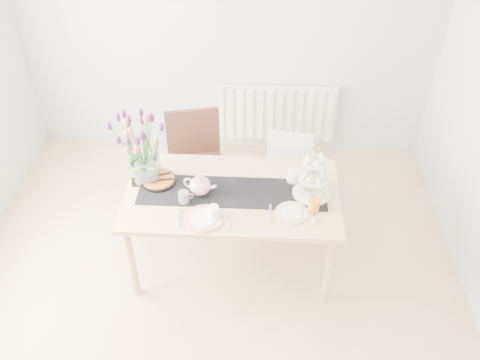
{
  "coord_description": "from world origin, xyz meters",
  "views": [
    {
      "loc": [
        0.36,
        -2.25,
        3.24
      ],
      "look_at": [
        0.21,
        0.54,
        0.92
      ],
      "focal_mm": 38.0,
      "sensor_mm": 36.0,
      "label": 1
    }
  ],
  "objects_px": {
    "radiator": "(276,113)",
    "chair_brown": "(195,156)",
    "cake_stand": "(313,182)",
    "mug_orange": "(314,205)",
    "chair_white": "(287,171)",
    "dining_table": "(232,200)",
    "tart_tin": "(158,180)",
    "mug_grey": "(184,197)",
    "tulip_vase": "(141,139)",
    "teapot": "(200,186)",
    "mug_white": "(213,212)",
    "plate_left": "(204,218)",
    "cream_jug": "(293,176)",
    "plate_right": "(292,213)"
  },
  "relations": [
    {
      "from": "dining_table",
      "to": "tulip_vase",
      "type": "height_order",
      "value": "tulip_vase"
    },
    {
      "from": "tart_tin",
      "to": "chair_white",
      "type": "bearing_deg",
      "value": 28.69
    },
    {
      "from": "radiator",
      "to": "chair_brown",
      "type": "distance_m",
      "value": 1.16
    },
    {
      "from": "dining_table",
      "to": "chair_brown",
      "type": "bearing_deg",
      "value": 118.18
    },
    {
      "from": "mug_orange",
      "to": "cake_stand",
      "type": "bearing_deg",
      "value": 35.68
    },
    {
      "from": "cake_stand",
      "to": "teapot",
      "type": "bearing_deg",
      "value": -177.27
    },
    {
      "from": "tulip_vase",
      "to": "mug_grey",
      "type": "bearing_deg",
      "value": -37.25
    },
    {
      "from": "plate_left",
      "to": "cake_stand",
      "type": "bearing_deg",
      "value": 21.76
    },
    {
      "from": "dining_table",
      "to": "mug_grey",
      "type": "relative_size",
      "value": 17.22
    },
    {
      "from": "mug_white",
      "to": "plate_left",
      "type": "height_order",
      "value": "mug_white"
    },
    {
      "from": "dining_table",
      "to": "teapot",
      "type": "xyz_separation_m",
      "value": [
        -0.23,
        -0.03,
        0.16
      ]
    },
    {
      "from": "chair_brown",
      "to": "cake_stand",
      "type": "distance_m",
      "value": 1.22
    },
    {
      "from": "radiator",
      "to": "tart_tin",
      "type": "relative_size",
      "value": 4.39
    },
    {
      "from": "tulip_vase",
      "to": "mug_white",
      "type": "distance_m",
      "value": 0.75
    },
    {
      "from": "chair_white",
      "to": "plate_right",
      "type": "xyz_separation_m",
      "value": [
        -0.0,
        -0.85,
        0.3
      ]
    },
    {
      "from": "radiator",
      "to": "teapot",
      "type": "xyz_separation_m",
      "value": [
        -0.58,
        -1.62,
        0.38
      ]
    },
    {
      "from": "chair_white",
      "to": "teapot",
      "type": "relative_size",
      "value": 3.12
    },
    {
      "from": "cake_stand",
      "to": "cream_jug",
      "type": "relative_size",
      "value": 4.16
    },
    {
      "from": "radiator",
      "to": "tulip_vase",
      "type": "distance_m",
      "value": 1.92
    },
    {
      "from": "tart_tin",
      "to": "plate_left",
      "type": "distance_m",
      "value": 0.55
    },
    {
      "from": "radiator",
      "to": "plate_right",
      "type": "height_order",
      "value": "plate_right"
    },
    {
      "from": "mug_orange",
      "to": "cream_jug",
      "type": "bearing_deg",
      "value": 57.36
    },
    {
      "from": "chair_brown",
      "to": "mug_orange",
      "type": "xyz_separation_m",
      "value": [
        0.97,
        -0.86,
        0.24
      ]
    },
    {
      "from": "chair_white",
      "to": "mug_grey",
      "type": "relative_size",
      "value": 8.5
    },
    {
      "from": "cream_jug",
      "to": "teapot",
      "type": "bearing_deg",
      "value": -173.62
    },
    {
      "from": "chair_white",
      "to": "plate_left",
      "type": "height_order",
      "value": "chair_white"
    },
    {
      "from": "chair_brown",
      "to": "plate_left",
      "type": "bearing_deg",
      "value": -91.62
    },
    {
      "from": "teapot",
      "to": "cream_jug",
      "type": "height_order",
      "value": "teapot"
    },
    {
      "from": "teapot",
      "to": "mug_white",
      "type": "bearing_deg",
      "value": -45.88
    },
    {
      "from": "dining_table",
      "to": "mug_orange",
      "type": "distance_m",
      "value": 0.63
    },
    {
      "from": "chair_brown",
      "to": "teapot",
      "type": "relative_size",
      "value": 3.75
    },
    {
      "from": "radiator",
      "to": "chair_white",
      "type": "height_order",
      "value": "chair_white"
    },
    {
      "from": "mug_white",
      "to": "mug_orange",
      "type": "height_order",
      "value": "mug_orange"
    },
    {
      "from": "tart_tin",
      "to": "mug_orange",
      "type": "bearing_deg",
      "value": -12.25
    },
    {
      "from": "teapot",
      "to": "chair_white",
      "type": "bearing_deg",
      "value": 62.73
    },
    {
      "from": "cream_jug",
      "to": "cake_stand",
      "type": "bearing_deg",
      "value": -56.64
    },
    {
      "from": "cream_jug",
      "to": "plate_left",
      "type": "relative_size",
      "value": 0.36
    },
    {
      "from": "cream_jug",
      "to": "mug_orange",
      "type": "relative_size",
      "value": 1.01
    },
    {
      "from": "dining_table",
      "to": "chair_brown",
      "type": "xyz_separation_m",
      "value": [
        -0.37,
        0.69,
        -0.12
      ]
    },
    {
      "from": "dining_table",
      "to": "cake_stand",
      "type": "distance_m",
      "value": 0.62
    },
    {
      "from": "chair_brown",
      "to": "chair_white",
      "type": "bearing_deg",
      "value": -16.22
    },
    {
      "from": "radiator",
      "to": "mug_orange",
      "type": "relative_size",
      "value": 12.08
    },
    {
      "from": "plate_right",
      "to": "radiator",
      "type": "bearing_deg",
      "value": 92.91
    },
    {
      "from": "tulip_vase",
      "to": "mug_orange",
      "type": "xyz_separation_m",
      "value": [
        1.26,
        -0.28,
        -0.33
      ]
    },
    {
      "from": "cake_stand",
      "to": "mug_orange",
      "type": "bearing_deg",
      "value": -88.56
    },
    {
      "from": "chair_brown",
      "to": "mug_grey",
      "type": "distance_m",
      "value": 0.86
    },
    {
      "from": "mug_white",
      "to": "teapot",
      "type": "bearing_deg",
      "value": 122.6
    },
    {
      "from": "dining_table",
      "to": "tart_tin",
      "type": "bearing_deg",
      "value": 170.89
    },
    {
      "from": "tulip_vase",
      "to": "plate_left",
      "type": "bearing_deg",
      "value": -40.49
    },
    {
      "from": "tulip_vase",
      "to": "mug_white",
      "type": "relative_size",
      "value": 7.4
    }
  ]
}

